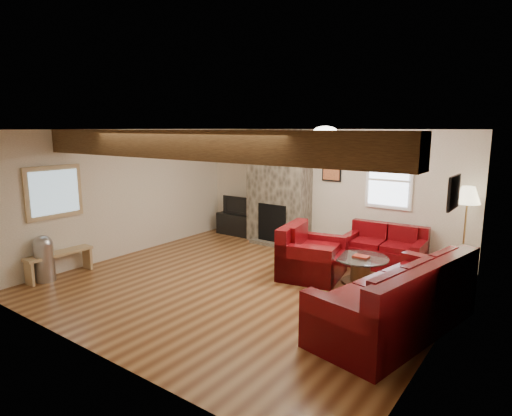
{
  "coord_description": "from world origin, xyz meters",
  "views": [
    {
      "loc": [
        4.05,
        -5.29,
        2.53
      ],
      "look_at": [
        -0.09,
        0.4,
        1.2
      ],
      "focal_mm": 30.0,
      "sensor_mm": 36.0,
      "label": 1
    }
  ],
  "objects": [
    {
      "name": "hatch_window",
      "position": [
        -2.96,
        -1.5,
        1.45
      ],
      "size": [
        0.08,
        1.0,
        0.9
      ],
      "primitive_type": null,
      "color": "tan",
      "rests_on": "room"
    },
    {
      "name": "armchair_red",
      "position": [
        0.68,
        0.98,
        0.44
      ],
      "size": [
        1.15,
        1.26,
        0.89
      ],
      "primitive_type": null,
      "rotation": [
        0.0,
        0.0,
        1.76
      ],
      "color": "#400408",
      "rests_on": "floor"
    },
    {
      "name": "television",
      "position": [
        -2.18,
        2.53,
        0.72
      ],
      "size": [
        0.74,
        0.1,
        0.43
      ],
      "primitive_type": "imported",
      "color": "black",
      "rests_on": "tv_cabinet"
    },
    {
      "name": "floor_lamp",
      "position": [
        2.79,
        2.38,
        1.35
      ],
      "size": [
        0.41,
        0.41,
        1.58
      ],
      "color": "#A78345",
      "rests_on": "floor"
    },
    {
      "name": "ceiling_dome",
      "position": [
        0.9,
        0.9,
        2.44
      ],
      "size": [
        0.4,
        0.4,
        0.18
      ],
      "primitive_type": null,
      "color": "#ECE2C9",
      "rests_on": "room"
    },
    {
      "name": "coal_bucket",
      "position": [
        -0.4,
        2.03,
        0.16
      ],
      "size": [
        0.34,
        0.34,
        0.32
      ],
      "primitive_type": null,
      "color": "slate",
      "rests_on": "floor"
    },
    {
      "name": "sofa_three",
      "position": [
        2.48,
        -0.16,
        0.48
      ],
      "size": [
        1.5,
        2.62,
        0.95
      ],
      "primitive_type": null,
      "rotation": [
        0.0,
        0.0,
        -1.77
      ],
      "color": "#400408",
      "rests_on": "floor"
    },
    {
      "name": "loveseat",
      "position": [
        1.49,
        2.23,
        0.38
      ],
      "size": [
        1.46,
        0.89,
        0.76
      ],
      "primitive_type": null,
      "rotation": [
        0.0,
        0.0,
        0.05
      ],
      "color": "#400408",
      "rests_on": "floor"
    },
    {
      "name": "artwork_back",
      "position": [
        0.15,
        2.71,
        1.7
      ],
      "size": [
        0.42,
        0.06,
        0.52
      ],
      "primitive_type": null,
      "color": "black",
      "rests_on": "room"
    },
    {
      "name": "room",
      "position": [
        0.0,
        0.0,
        1.25
      ],
      "size": [
        8.0,
        8.0,
        8.0
      ],
      "color": "brown",
      "rests_on": "ground"
    },
    {
      "name": "tv_cabinet",
      "position": [
        -2.18,
        2.53,
        0.25
      ],
      "size": [
        1.02,
        0.41,
        0.51
      ],
      "primitive_type": "cube",
      "color": "black",
      "rests_on": "floor"
    },
    {
      "name": "pedal_bin",
      "position": [
        -2.82,
        -1.84,
        0.39
      ],
      "size": [
        0.39,
        0.39,
        0.78
      ],
      "primitive_type": null,
      "rotation": [
        0.0,
        0.0,
        -0.29
      ],
      "color": "#A3A3A8",
      "rests_on": "floor"
    },
    {
      "name": "coffee_table",
      "position": [
        1.49,
        1.16,
        0.22
      ],
      "size": [
        0.9,
        0.9,
        0.47
      ],
      "color": "#492E17",
      "rests_on": "floor"
    },
    {
      "name": "back_window",
      "position": [
        1.35,
        2.71,
        1.55
      ],
      "size": [
        0.9,
        0.08,
        1.1
      ],
      "primitive_type": null,
      "color": "white",
      "rests_on": "room"
    },
    {
      "name": "artwork_right",
      "position": [
        2.96,
        0.3,
        1.75
      ],
      "size": [
        0.06,
        0.55,
        0.42
      ],
      "primitive_type": null,
      "color": "black",
      "rests_on": "room"
    },
    {
      "name": "chimney_breast",
      "position": [
        -1.0,
        2.49,
        1.22
      ],
      "size": [
        1.4,
        0.67,
        2.5
      ],
      "color": "#38332B",
      "rests_on": "floor"
    },
    {
      "name": "pine_bench",
      "position": [
        -2.83,
        -1.58,
        0.21
      ],
      "size": [
        0.27,
        1.14,
        0.43
      ],
      "primitive_type": null,
      "color": "tan",
      "rests_on": "floor"
    },
    {
      "name": "oak_beam",
      "position": [
        0.0,
        -1.25,
        2.31
      ],
      "size": [
        6.0,
        0.36,
        0.38
      ],
      "primitive_type": "cube",
      "color": "#321E0F",
      "rests_on": "room"
    }
  ]
}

